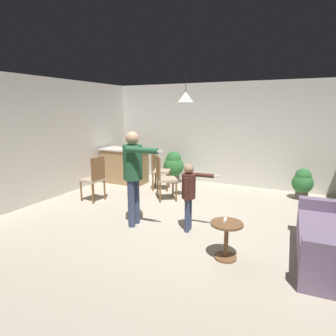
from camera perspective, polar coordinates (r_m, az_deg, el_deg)
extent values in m
plane|color=#B2A893|center=(5.26, 0.92, -10.96)|extent=(7.68, 7.68, 0.00)
cube|color=beige|center=(7.90, 10.86, 6.58)|extent=(6.40, 0.10, 2.70)
cube|color=beige|center=(6.88, -24.07, 5.05)|extent=(0.10, 6.40, 2.70)
cube|color=slate|center=(4.54, 29.79, -13.34)|extent=(0.92, 1.48, 0.45)
cube|color=slate|center=(5.25, 28.94, -8.84)|extent=(0.86, 0.22, 0.63)
cylinder|color=brown|center=(3.88, 25.74, -20.51)|extent=(0.05, 0.05, 0.06)
cylinder|color=brown|center=(5.32, 25.10, -11.53)|extent=(0.05, 0.05, 0.06)
cube|color=#99754C|center=(8.06, -8.60, 0.32)|extent=(1.20, 0.60, 0.91)
cube|color=beige|center=(7.98, -8.71, 3.67)|extent=(1.26, 0.66, 0.04)
cylinder|color=brown|center=(4.02, 11.57, -10.78)|extent=(0.44, 0.44, 0.03)
cylinder|color=brown|center=(4.13, 11.42, -14.11)|extent=(0.06, 0.06, 0.49)
cylinder|color=brown|center=(4.23, 11.29, -16.92)|extent=(0.31, 0.31, 0.03)
cylinder|color=#384260|center=(5.18, -6.33, -6.46)|extent=(0.12, 0.12, 0.83)
cylinder|color=#384260|center=(5.04, -7.28, -7.02)|extent=(0.12, 0.12, 0.83)
cylinder|color=#265938|center=(4.94, -7.00, 1.14)|extent=(0.33, 0.33, 0.59)
sphere|color=tan|center=(4.88, -7.12, 5.86)|extent=(0.23, 0.23, 0.23)
cylinder|color=#265938|center=(5.10, -5.93, 1.17)|extent=(0.10, 0.10, 0.56)
cylinder|color=#265938|center=(4.60, -5.22, 3.53)|extent=(0.56, 0.13, 0.10)
cube|color=white|center=(4.46, -1.72, 3.33)|extent=(0.13, 0.04, 0.04)
cylinder|color=#384260|center=(4.94, 4.24, -8.92)|extent=(0.08, 0.08, 0.58)
cylinder|color=#384260|center=(4.84, 3.81, -9.39)|extent=(0.08, 0.08, 0.58)
cylinder|color=#4C261E|center=(4.74, 4.11, -3.58)|extent=(0.23, 0.23, 0.41)
sphere|color=#9E7556|center=(4.67, 4.16, -0.24)|extent=(0.16, 0.16, 0.16)
cylinder|color=#4C261E|center=(4.77, 6.83, -1.41)|extent=(0.39, 0.09, 0.07)
cube|color=white|center=(4.72, 9.43, -1.63)|extent=(0.13, 0.05, 0.04)
cylinder|color=#4C261E|center=(4.62, 3.61, -4.23)|extent=(0.07, 0.07, 0.38)
cylinder|color=brown|center=(6.65, -2.07, -4.03)|extent=(0.04, 0.04, 0.45)
cylinder|color=brown|center=(6.31, -1.56, -4.90)|extent=(0.04, 0.04, 0.45)
cylinder|color=brown|center=(6.71, 0.97, -3.87)|extent=(0.04, 0.04, 0.45)
cylinder|color=brown|center=(6.37, 1.64, -4.72)|extent=(0.04, 0.04, 0.45)
cube|color=tan|center=(6.44, -0.26, -2.23)|extent=(0.59, 0.59, 0.05)
cube|color=brown|center=(6.35, -1.94, 0.10)|extent=(0.26, 0.33, 0.50)
cylinder|color=brown|center=(6.43, -14.67, -4.97)|extent=(0.04, 0.04, 0.45)
cylinder|color=brown|center=(6.67, -12.44, -4.25)|extent=(0.04, 0.04, 0.45)
cylinder|color=brown|center=(6.68, -16.82, -4.45)|extent=(0.04, 0.04, 0.45)
cylinder|color=brown|center=(6.92, -14.60, -3.78)|extent=(0.04, 0.04, 0.45)
cube|color=tan|center=(6.61, -14.74, -2.27)|extent=(0.46, 0.46, 0.05)
cube|color=brown|center=(6.42, -13.69, -0.11)|extent=(0.08, 0.38, 0.50)
cylinder|color=brown|center=(7.54, -2.49, -2.14)|extent=(0.04, 0.04, 0.45)
cylinder|color=brown|center=(7.20, -3.01, -2.81)|extent=(0.04, 0.04, 0.45)
cylinder|color=brown|center=(7.48, 0.22, -2.23)|extent=(0.04, 0.04, 0.45)
cylinder|color=brown|center=(7.14, -0.17, -2.92)|extent=(0.04, 0.04, 0.45)
cube|color=tan|center=(7.28, -1.37, -0.61)|extent=(0.53, 0.53, 0.05)
cube|color=brown|center=(7.26, -2.86, 1.56)|extent=(0.15, 0.37, 0.50)
cylinder|color=#4C4742|center=(7.26, 24.91, -4.77)|extent=(0.27, 0.27, 0.21)
sphere|color=#2D6B33|center=(7.19, 25.09, -2.71)|extent=(0.46, 0.46, 0.46)
sphere|color=#2D6B33|center=(7.15, 25.20, -1.46)|extent=(0.35, 0.35, 0.35)
cylinder|color=#4C4742|center=(8.05, 1.09, -1.93)|extent=(0.33, 0.33, 0.26)
sphere|color=#2D6B33|center=(7.98, 1.10, 0.36)|extent=(0.57, 0.57, 0.57)
sphere|color=#2D6B33|center=(7.94, 1.10, 1.77)|extent=(0.43, 0.43, 0.43)
cube|color=white|center=(4.05, 11.25, -10.10)|extent=(0.06, 0.13, 0.04)
cone|color=silver|center=(5.94, 3.53, 13.84)|extent=(0.32, 0.32, 0.20)
cylinder|color=black|center=(5.95, 3.56, 16.43)|extent=(0.01, 0.01, 0.36)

